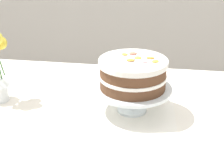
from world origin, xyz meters
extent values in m
cube|color=white|center=(0.00, 0.00, 0.72)|extent=(1.40, 1.00, 0.03)
cylinder|color=brown|center=(-0.60, 0.40, 0.35)|extent=(0.06, 0.06, 0.71)
cube|color=white|center=(0.12, 0.04, 0.74)|extent=(0.34, 0.34, 0.00)
cylinder|color=silver|center=(0.12, 0.04, 0.75)|extent=(0.11, 0.11, 0.01)
cylinder|color=silver|center=(0.12, 0.04, 0.79)|extent=(0.03, 0.03, 0.07)
cylinder|color=silver|center=(0.12, 0.04, 0.83)|extent=(0.29, 0.29, 0.01)
cylinder|color=brown|center=(0.12, 0.04, 0.86)|extent=(0.24, 0.24, 0.04)
cylinder|color=white|center=(0.12, 0.04, 0.88)|extent=(0.24, 0.24, 0.01)
cylinder|color=brown|center=(0.12, 0.04, 0.91)|extent=(0.24, 0.24, 0.04)
cylinder|color=white|center=(0.12, 0.04, 0.94)|extent=(0.25, 0.25, 0.02)
ellipsoid|color=orange|center=(0.18, 0.06, 0.95)|extent=(0.03, 0.02, 0.01)
ellipsoid|color=orange|center=(0.08, 0.08, 0.95)|extent=(0.03, 0.03, 0.00)
ellipsoid|color=pink|center=(0.11, 0.04, 0.95)|extent=(0.04, 0.03, 0.01)
ellipsoid|color=yellow|center=(0.20, 0.03, 0.95)|extent=(0.03, 0.03, 0.01)
ellipsoid|color=orange|center=(0.11, 0.02, 0.95)|extent=(0.03, 0.02, 0.01)
ellipsoid|color=yellow|center=(0.14, 0.06, 0.95)|extent=(0.03, 0.03, 0.00)
ellipsoid|color=#E56B51|center=(0.11, 0.10, 0.95)|extent=(0.04, 0.03, 0.01)
ellipsoid|color=pink|center=(0.16, 0.02, 0.95)|extent=(0.03, 0.03, 0.00)
cylinder|color=#2D6028|center=(-0.40, 0.07, 0.90)|extent=(0.02, 0.03, 0.13)
sphere|color=yellow|center=(-0.40, 0.08, 0.97)|extent=(0.05, 0.05, 0.05)
camera|label=1|loc=(0.22, -1.11, 1.37)|focal=55.65mm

